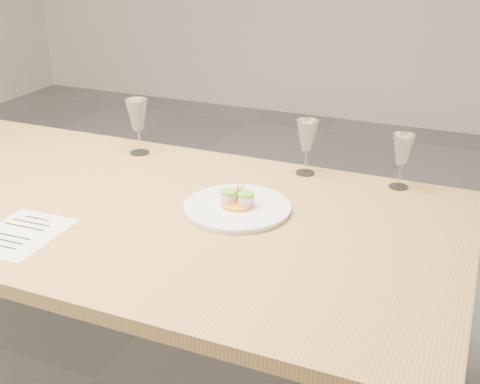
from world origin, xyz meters
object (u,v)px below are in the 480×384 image
at_px(dinner_plate, 237,206).
at_px(recipe_sheet, 21,234).
at_px(wine_glass_2, 307,137).
at_px(wine_glass_3, 402,151).
at_px(dining_table, 75,211).
at_px(wine_glass_1, 137,116).

distance_m(dinner_plate, recipe_sheet, 0.61).
bearing_deg(wine_glass_2, wine_glass_3, 0.81).
bearing_deg(wine_glass_3, recipe_sheet, -140.92).
xyz_separation_m(dinner_plate, wine_glass_2, (0.10, 0.35, 0.12)).
relative_size(dinner_plate, wine_glass_3, 1.80).
bearing_deg(wine_glass_2, dinner_plate, -105.58).
height_order(dining_table, recipe_sheet, recipe_sheet).
bearing_deg(recipe_sheet, wine_glass_2, 49.16).
height_order(dinner_plate, wine_glass_2, wine_glass_2).
relative_size(dining_table, dinner_plate, 7.57).
relative_size(dining_table, recipe_sheet, 9.09).
bearing_deg(dinner_plate, recipe_sheet, -142.76).
bearing_deg(wine_glass_1, dining_table, -91.75).
bearing_deg(dining_table, recipe_sheet, -80.44).
relative_size(dinner_plate, wine_glass_2, 1.71).
distance_m(dining_table, wine_glass_3, 1.05).
bearing_deg(dinner_plate, wine_glass_1, 149.78).
bearing_deg(dining_table, wine_glass_3, 24.86).
bearing_deg(wine_glass_2, dining_table, -145.63).
distance_m(recipe_sheet, wine_glass_1, 0.68).
relative_size(recipe_sheet, wine_glass_3, 1.50).
bearing_deg(dinner_plate, wine_glass_3, 41.13).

